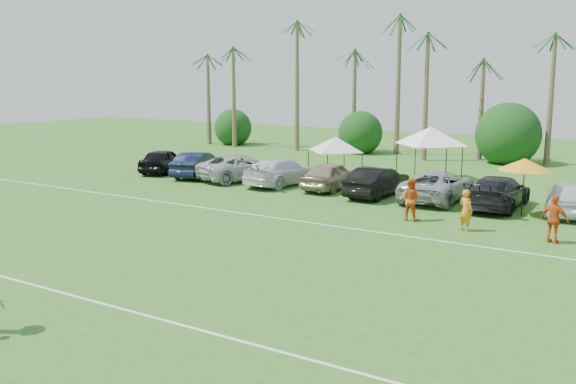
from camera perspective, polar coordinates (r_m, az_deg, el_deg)
The scene contains 27 objects.
field_lines at distance 25.82m, azimuth -11.52°, elevation -4.32°, with size 80.00×12.10×0.01m.
palm_tree_0 at distance 62.07m, azimuth -7.31°, elevation 11.25°, with size 2.40×2.40×8.90m.
palm_tree_1 at distance 59.04m, azimuth -3.50°, elevation 12.21°, with size 2.40×2.40×9.90m.
palm_tree_2 at distance 56.31m, azimuth 0.74°, elevation 13.19°, with size 2.40×2.40×10.90m.
palm_tree_3 at distance 54.38m, azimuth 4.45°, elevation 14.16°, with size 2.40×2.40×11.90m.
palm_tree_4 at distance 52.52m, azimuth 8.35°, elevation 11.39°, with size 2.40×2.40×8.90m.
palm_tree_5 at distance 51.04m, azimuth 12.58°, elevation 12.27°, with size 2.40×2.40×9.90m.
palm_tree_6 at distance 49.86m, azimuth 17.06°, elevation 13.11°, with size 2.40×2.40×10.90m.
palm_tree_7 at distance 48.99m, azimuth 21.75°, elevation 13.89°, with size 2.40×2.40×11.90m.
bush_tree_0 at distance 61.18m, azimuth -4.41°, elevation 5.99°, with size 4.00×4.00×4.00m.
bush_tree_1 at distance 54.46m, azimuth 6.69°, elevation 5.41°, with size 4.00×4.00×4.00m.
bush_tree_2 at distance 50.48m, azimuth 19.10°, elevation 4.52°, with size 4.00×4.00×4.00m.
sideline_player_a at distance 27.84m, azimuth 15.53°, elevation -1.56°, with size 0.65×0.42×1.77m, color orange.
sideline_player_b at distance 29.28m, azimuth 10.83°, elevation -0.64°, with size 0.93×0.73×1.92m, color #CC4F16.
sideline_player_c at distance 26.92m, azimuth 22.59°, elevation -2.27°, with size 1.10×0.46×1.88m, color #D64E17.
canopy_tent_left at distance 39.90m, azimuth 4.27°, elevation 4.90°, with size 3.85×3.85×3.12m.
canopy_tent_right at distance 40.59m, azimuth 12.61°, elevation 5.68°, with size 4.76×4.76×3.86m.
market_umbrella at distance 31.21m, azimuth 20.31°, elevation 2.32°, with size 2.44×2.44×2.71m.
parked_car_0 at distance 43.77m, azimuth -11.05°, elevation 2.76°, with size 1.89×4.70×1.60m, color black.
parked_car_1 at distance 41.59m, azimuth -8.01°, elevation 2.46°, with size 1.70×4.86×1.60m, color black.
parked_car_2 at distance 39.96m, azimuth -4.18°, elevation 2.21°, with size 2.66×5.76×1.60m, color #B4B6BC.
parked_car_3 at distance 38.04m, azimuth -0.53°, elevation 1.83°, with size 2.24×5.52×1.60m, color silver.
parked_car_4 at distance 36.64m, azimuth 3.80°, elevation 1.47°, with size 1.89×4.70×1.60m, color tan.
parked_car_5 at distance 34.78m, azimuth 7.94°, elevation 0.92°, with size 1.70×4.86×1.60m, color black.
parked_car_6 at distance 34.13m, azimuth 13.13°, elevation 0.56°, with size 2.66×5.76×1.60m, color #9D9FA4.
parked_car_7 at distance 33.03m, azimuth 18.15°, elevation -0.01°, with size 2.24×5.52×1.60m, color black.
parked_car_8 at distance 32.62m, azimuth 23.59°, elevation -0.49°, with size 1.89×4.70×1.60m, color white.
Camera 1 is at (17.40, -9.95, 6.47)m, focal length 40.00 mm.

